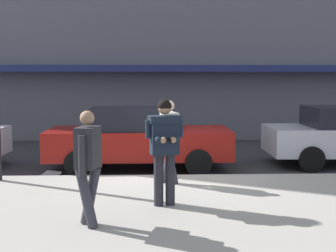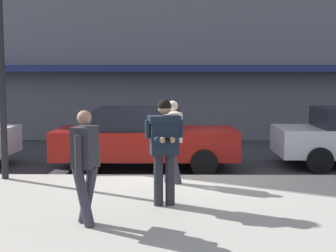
% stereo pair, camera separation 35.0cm
% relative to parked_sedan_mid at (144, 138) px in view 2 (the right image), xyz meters
% --- Properties ---
extents(ground_plane, '(80.00, 80.00, 0.00)m').
position_rel_parked_sedan_mid_xyz_m(ground_plane, '(0.81, -1.12, -0.79)').
color(ground_plane, '#333338').
extents(sidewalk, '(32.00, 5.30, 0.14)m').
position_rel_parked_sedan_mid_xyz_m(sidewalk, '(1.81, -3.97, -0.72)').
color(sidewalk, '#A8A399').
rests_on(sidewalk, ground).
extents(curb_paint_line, '(28.00, 0.12, 0.01)m').
position_rel_parked_sedan_mid_xyz_m(curb_paint_line, '(1.81, -1.07, -0.79)').
color(curb_paint_line, silver).
rests_on(curb_paint_line, ground).
extents(parked_sedan_mid, '(4.52, 1.97, 1.54)m').
position_rel_parked_sedan_mid_xyz_m(parked_sedan_mid, '(0.00, 0.00, 0.00)').
color(parked_sedan_mid, maroon).
rests_on(parked_sedan_mid, ground).
extents(man_texting_on_phone, '(0.64, 0.63, 1.81)m').
position_rel_parked_sedan_mid_xyz_m(man_texting_on_phone, '(0.58, -3.82, 0.46)').
color(man_texting_on_phone, '#23232B').
rests_on(man_texting_on_phone, sidewalk).
extents(pedestrian_in_light_coat, '(0.41, 0.58, 1.70)m').
position_rel_parked_sedan_mid_xyz_m(pedestrian_in_light_coat, '(0.72, -2.16, 0.32)').
color(pedestrian_in_light_coat, '#33333D').
rests_on(pedestrian_in_light_coat, sidewalk).
extents(pedestrian_with_bag, '(0.38, 0.72, 1.70)m').
position_rel_parked_sedan_mid_xyz_m(pedestrian_with_bag, '(-0.55, -4.85, 0.32)').
color(pedestrian_with_bag, '#33333D').
rests_on(pedestrian_with_bag, sidewalk).
extents(street_lamp_post, '(0.36, 0.36, 4.88)m').
position_rel_parked_sedan_mid_xyz_m(street_lamp_post, '(-2.87, -1.77, 2.35)').
color(street_lamp_post, black).
rests_on(street_lamp_post, sidewalk).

